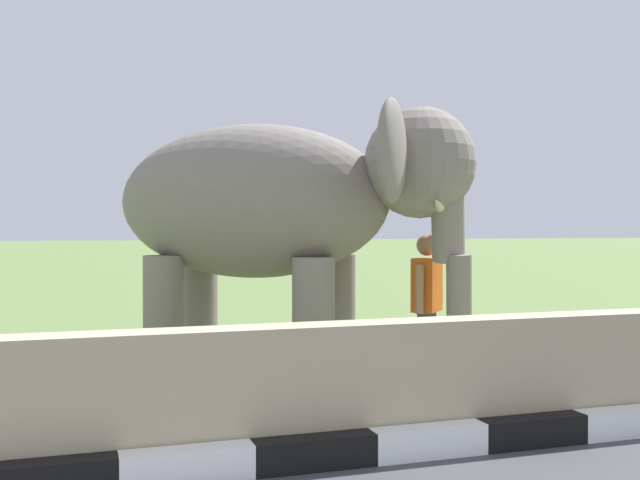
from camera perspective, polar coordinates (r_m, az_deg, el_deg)
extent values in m
cube|color=black|center=(5.30, -20.18, -16.77)|extent=(0.90, 0.20, 0.24)
cube|color=white|center=(5.35, -10.07, -16.57)|extent=(0.90, 0.20, 0.24)
cube|color=black|center=(5.54, -0.44, -15.93)|extent=(0.90, 0.20, 0.24)
cube|color=white|center=(5.87, 8.26, -14.98)|extent=(0.90, 0.20, 0.24)
cube|color=black|center=(6.30, 15.83, -13.88)|extent=(0.90, 0.20, 0.24)
cube|color=white|center=(6.83, 22.25, -12.74)|extent=(0.90, 0.20, 0.24)
cube|color=tan|center=(5.75, -0.40, -11.39)|extent=(28.00, 0.36, 1.00)
cylinder|color=gray|center=(8.56, 1.24, -5.88)|extent=(0.44, 0.44, 1.43)
cylinder|color=gray|center=(7.70, -0.50, -6.64)|extent=(0.44, 0.44, 1.43)
cylinder|color=gray|center=(9.14, -9.16, -5.46)|extent=(0.44, 0.44, 1.43)
cylinder|color=gray|center=(8.34, -11.82, -6.07)|extent=(0.44, 0.44, 1.43)
ellipsoid|color=gray|center=(8.34, -5.22, 2.96)|extent=(3.46, 3.07, 1.70)
sphere|color=gray|center=(7.88, 7.61, 5.86)|extent=(1.16, 1.16, 1.16)
ellipsoid|color=#D84C8C|center=(7.85, 9.72, 6.97)|extent=(0.66, 0.73, 0.44)
ellipsoid|color=gray|center=(8.67, 7.43, 5.74)|extent=(0.71, 0.88, 1.00)
ellipsoid|color=gray|center=(7.14, 5.51, 6.78)|extent=(0.71, 0.88, 1.00)
cylinder|color=gray|center=(7.81, 9.71, 1.86)|extent=(0.56, 0.60, 0.99)
cylinder|color=gray|center=(7.82, 10.54, -4.01)|extent=(0.39, 0.40, 0.82)
cone|color=beige|center=(8.10, 9.52, 2.53)|extent=(0.43, 0.55, 0.22)
cone|color=beige|center=(7.54, 9.03, 2.65)|extent=(0.43, 0.55, 0.22)
cylinder|color=navy|center=(8.41, 8.33, -8.11)|extent=(0.15, 0.15, 0.82)
cylinder|color=navy|center=(8.22, 7.92, -8.31)|extent=(0.15, 0.15, 0.82)
cube|color=#D85919|center=(8.23, 8.14, -3.39)|extent=(0.45, 0.46, 0.58)
cylinder|color=#9E7251|center=(8.48, 8.66, -3.46)|extent=(0.17, 0.17, 0.53)
cylinder|color=#9E7251|center=(7.99, 7.59, -3.73)|extent=(0.14, 0.14, 0.52)
sphere|color=#9E7251|center=(8.21, 8.15, -0.40)|extent=(0.23, 0.23, 0.23)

